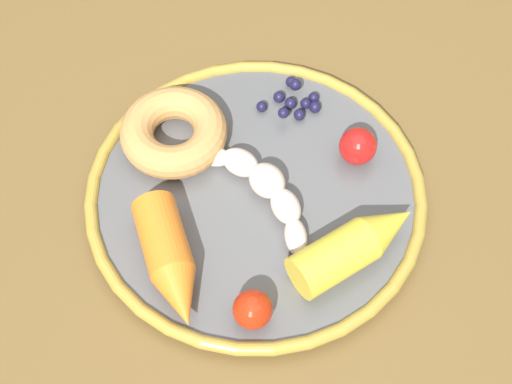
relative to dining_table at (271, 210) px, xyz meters
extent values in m
cube|color=brown|center=(0.00, 0.00, 0.07)|extent=(1.25, 0.73, 0.03)
cylinder|color=#545558|center=(-0.03, 0.03, 0.09)|extent=(0.30, 0.30, 0.01)
torus|color=#A98C35|center=(-0.03, 0.03, 0.10)|extent=(0.31, 0.31, 0.01)
ellipsoid|color=beige|center=(-0.09, 0.03, 0.11)|extent=(0.04, 0.03, 0.02)
ellipsoid|color=beige|center=(-0.06, 0.02, 0.11)|extent=(0.04, 0.03, 0.02)
ellipsoid|color=beige|center=(-0.03, 0.02, 0.12)|extent=(0.04, 0.04, 0.03)
ellipsoid|color=beige|center=(0.00, 0.03, 0.11)|extent=(0.04, 0.04, 0.02)
ellipsoid|color=beige|center=(0.02, 0.05, 0.11)|extent=(0.04, 0.04, 0.02)
cylinder|color=orange|center=(-0.04, 0.13, 0.12)|extent=(0.08, 0.05, 0.04)
cone|color=orange|center=(-0.10, 0.14, 0.12)|extent=(0.05, 0.05, 0.04)
cylinder|color=yellow|center=(-0.13, 0.01, 0.12)|extent=(0.05, 0.07, 0.04)
cone|color=yellow|center=(-0.12, -0.05, 0.12)|extent=(0.04, 0.05, 0.04)
torus|color=tan|center=(0.06, 0.07, 0.12)|extent=(0.14, 0.14, 0.03)
sphere|color=#191638|center=(0.04, -0.04, 0.11)|extent=(0.01, 0.01, 0.01)
sphere|color=#191638|center=(0.06, -0.04, 0.11)|extent=(0.01, 0.01, 0.01)
sphere|color=#191638|center=(0.07, -0.06, 0.11)|extent=(0.01, 0.01, 0.01)
sphere|color=#191638|center=(0.05, -0.02, 0.11)|extent=(0.01, 0.01, 0.01)
sphere|color=#191638|center=(0.04, -0.07, 0.11)|extent=(0.01, 0.01, 0.01)
sphere|color=#191638|center=(0.04, -0.06, 0.11)|extent=(0.01, 0.01, 0.01)
sphere|color=#191638|center=(0.03, -0.04, 0.11)|extent=(0.01, 0.01, 0.01)
sphere|color=#191638|center=(0.03, -0.06, 0.11)|extent=(0.01, 0.01, 0.01)
sphere|color=#191638|center=(0.06, -0.05, 0.12)|extent=(0.01, 0.01, 0.01)
sphere|color=#191638|center=(0.03, -0.03, 0.12)|extent=(0.01, 0.01, 0.01)
sphere|color=red|center=(-0.13, 0.09, 0.12)|extent=(0.03, 0.03, 0.03)
sphere|color=red|center=(-0.04, -0.07, 0.12)|extent=(0.04, 0.04, 0.04)
camera|label=1|loc=(-0.35, 0.20, 0.68)|focal=52.87mm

